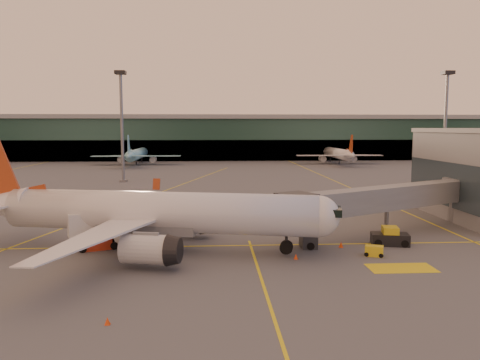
{
  "coord_description": "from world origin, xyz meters",
  "views": [
    {
      "loc": [
        0.98,
        -44.3,
        12.7
      ],
      "look_at": [
        4.96,
        23.95,
        5.0
      ],
      "focal_mm": 35.0,
      "sensor_mm": 36.0,
      "label": 1
    }
  ],
  "objects": [
    {
      "name": "cone_nose",
      "position": [
        14.55,
        3.62,
        0.29
      ],
      "size": [
        0.48,
        0.48,
        0.61
      ],
      "color": "#E03E0B",
      "rests_on": "ground"
    },
    {
      "name": "mast_west_near",
      "position": [
        -20.0,
        66.0,
        14.86
      ],
      "size": [
        2.4,
        2.4,
        25.6
      ],
      "color": "slate",
      "rests_on": "ground"
    },
    {
      "name": "distant_aircraft_row",
      "position": [
        10.83,
        118.0,
        0.0
      ],
      "size": [
        350.0,
        34.0,
        13.0
      ],
      "color": "#80C6D7",
      "rests_on": "ground"
    },
    {
      "name": "gpu_cart",
      "position": [
        16.91,
        0.09,
        0.51
      ],
      "size": [
        2.05,
        1.66,
        1.04
      ],
      "rotation": [
        0.0,
        0.0,
        -0.4
      ],
      "color": "gold",
      "rests_on": "ground"
    },
    {
      "name": "mast_east_near",
      "position": [
        55.0,
        62.0,
        14.86
      ],
      "size": [
        2.4,
        2.4,
        25.6
      ],
      "color": "slate",
      "rests_on": "ground"
    },
    {
      "name": "main_airplane",
      "position": [
        -5.79,
        3.54,
        3.91
      ],
      "size": [
        39.52,
        35.93,
        12.03
      ],
      "rotation": [
        0.0,
        0.0,
        -0.22
      ],
      "color": "silver",
      "rests_on": "ground"
    },
    {
      "name": "ground",
      "position": [
        0.0,
        0.0,
        0.0
      ],
      "size": [
        600.0,
        600.0,
        0.0
      ],
      "primitive_type": "plane",
      "color": "#4C4F54",
      "rests_on": "ground"
    },
    {
      "name": "taxi_markings",
      "position": [
        -7.32,
        44.49,
        0.01
      ],
      "size": [
        100.12,
        173.0,
        0.01
      ],
      "color": "yellow",
      "rests_on": "ground"
    },
    {
      "name": "terminal",
      "position": [
        0.0,
        141.79,
        8.76
      ],
      "size": [
        400.0,
        20.0,
        17.6
      ],
      "color": "#19382D",
      "rests_on": "ground"
    },
    {
      "name": "catering_truck",
      "position": [
        -11.43,
        4.47,
        2.25
      ],
      "size": [
        5.55,
        3.94,
        3.95
      ],
      "rotation": [
        0.0,
        0.0,
        0.38
      ],
      "color": "#B12F19",
      "rests_on": "ground"
    },
    {
      "name": "jet_bridge",
      "position": [
        22.89,
        9.98,
        4.16
      ],
      "size": [
        28.92,
        17.51,
        5.93
      ],
      "color": "slate",
      "rests_on": "ground"
    },
    {
      "name": "cone_fwd",
      "position": [
        8.97,
        -0.53,
        0.26
      ],
      "size": [
        0.42,
        0.42,
        0.53
      ],
      "color": "#E03E0B",
      "rests_on": "ground"
    },
    {
      "name": "cone_wing_right",
      "position": [
        -5.9,
        -14.84,
        0.24
      ],
      "size": [
        0.39,
        0.39,
        0.49
      ],
      "color": "#E03E0B",
      "rests_on": "ground"
    },
    {
      "name": "cone_wing_left",
      "position": [
        -6.09,
        20.04,
        0.24
      ],
      "size": [
        0.39,
        0.39,
        0.5
      ],
      "color": "#E03E0B",
      "rests_on": "ground"
    },
    {
      "name": "pushback_tug",
      "position": [
        20.12,
        4.31,
        0.82
      ],
      "size": [
        4.22,
        2.78,
        2.01
      ],
      "rotation": [
        0.0,
        0.0,
        -0.19
      ],
      "color": "black",
      "rests_on": "ground"
    }
  ]
}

